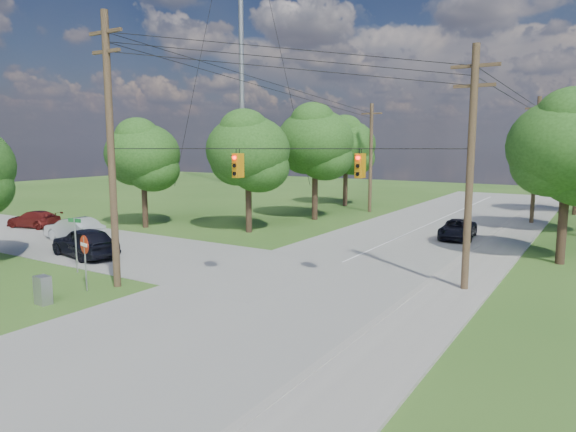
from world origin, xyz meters
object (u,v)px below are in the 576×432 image
Objects in this scene: car_main_north at (458,229)px; do_not_enter_sign at (85,251)px; pole_north_e at (536,160)px; control_cabinet at (43,290)px; car_cross_dark at (85,242)px; pole_north_w at (371,157)px; car_cross_far at (34,219)px; pole_sw at (111,148)px; car_cross_silver at (74,229)px; pole_ne at (470,166)px.

car_main_north is 23.78m from do_not_enter_sign.
control_cabinet is (-13.93, -32.92, -4.55)m from pole_north_e.
pole_north_w is at bearing 177.35° from car_cross_dark.
pole_north_e is at bearing 153.21° from car_cross_dark.
car_cross_far is at bearing -99.93° from car_cross_dark.
pole_sw is at bearing -122.78° from car_main_north.
car_cross_dark is 8.69m from control_cabinet.
pole_sw is at bearing -89.23° from pole_north_w.
car_main_north reaches higher than control_cabinet.
do_not_enter_sign is (10.65, -6.97, 1.00)m from car_cross_silver.
car_cross_silver is 1.87× the size of do_not_enter_sign.
control_cabinet is (17.99, -10.72, -0.09)m from car_cross_far.
car_cross_silver reaches higher than car_main_north.
car_main_north is (10.10, 20.02, -5.56)m from pole_sw.
car_cross_dark is 1.09× the size of car_main_north.
car_cross_dark is 23.66m from car_main_north.
car_cross_dark is 12.83m from car_cross_far.
control_cabinet is at bearing -120.28° from car_main_north.
pole_ne reaches higher than control_cabinet.
car_cross_far is 31.19m from car_main_north.
control_cabinet is at bearing -72.92° from do_not_enter_sign.
car_main_north is at bearing 125.34° from car_cross_silver.
pole_sw is at bearing 57.96° from car_cross_far.
car_cross_far is (-31.92, -22.20, -4.45)m from pole_north_e.
pole_ne reaches higher than car_cross_silver.
pole_ne is 16.99m from do_not_enter_sign.
car_cross_dark is at bearing 154.52° from pole_sw.
pole_ne is 13.75m from car_main_north.
pole_sw is 13.73m from car_cross_silver.
pole_sw is 4.62m from do_not_enter_sign.
car_cross_silver is at bearing -175.77° from pole_ne.
car_cross_dark is (-19.85, -26.57, -4.25)m from pole_north_e.
pole_ne is 4.23× the size of do_not_enter_sign.
car_cross_silver is 14.11m from control_cabinet.
pole_north_w is at bearing 130.77° from car_cross_far.
pole_north_w is 8.60× the size of control_cabinet.
control_cabinet is at bearing -97.29° from pole_sw.
pole_ne is at bearing 29.38° from pole_sw.
pole_north_e is 36.03m from control_cabinet.
do_not_enter_sign is (-14.06, -30.80, -3.33)m from pole_north_e.
control_cabinet is (-10.53, -23.35, -0.09)m from car_main_north.
pole_sw is at bearing 64.33° from car_cross_silver.
pole_north_w is 14.90m from car_main_north.
pole_sw reaches higher than car_cross_far.
pole_sw is 2.40× the size of car_cross_dark.
pole_north_e is (13.50, 29.60, -1.10)m from pole_sw.
pole_ne is 32.28m from car_cross_far.
pole_north_w is 2.18× the size of car_main_north.
pole_sw is at bearing -114.52° from pole_north_e.
pole_ne is 1.05× the size of pole_north_e.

